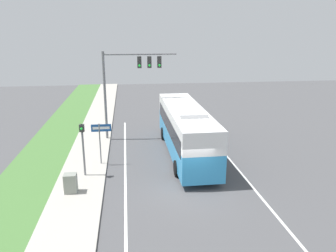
# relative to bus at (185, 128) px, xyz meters

# --- Properties ---
(ground_plane) EXTENTS (80.00, 80.00, 0.00)m
(ground_plane) POSITION_rel_bus_xyz_m (-0.72, -5.74, -1.98)
(ground_plane) COLOR #4C4C4F
(sidewalk) EXTENTS (2.80, 80.00, 0.12)m
(sidewalk) POSITION_rel_bus_xyz_m (-6.92, -5.74, -1.92)
(sidewalk) COLOR #ADA89E
(sidewalk) RESTS_ON ground_plane
(grass_verge) EXTENTS (3.60, 80.00, 0.10)m
(grass_verge) POSITION_rel_bus_xyz_m (-10.12, -5.74, -1.93)
(grass_verge) COLOR #477538
(grass_verge) RESTS_ON ground_plane
(lane_divider_near) EXTENTS (0.14, 30.00, 0.01)m
(lane_divider_near) POSITION_rel_bus_xyz_m (-4.32, -5.74, -1.98)
(lane_divider_near) COLOR silver
(lane_divider_near) RESTS_ON ground_plane
(lane_divider_far) EXTENTS (0.14, 30.00, 0.01)m
(lane_divider_far) POSITION_rel_bus_xyz_m (2.88, -5.74, -1.98)
(lane_divider_far) COLOR silver
(lane_divider_far) RESTS_ON ground_plane
(bus) EXTENTS (2.64, 11.74, 3.64)m
(bus) POSITION_rel_bus_xyz_m (0.00, 0.00, 0.00)
(bus) COLOR #3393D1
(bus) RESTS_ON ground_plane
(signal_gantry) EXTENTS (5.83, 0.41, 7.12)m
(signal_gantry) POSITION_rel_bus_xyz_m (-3.87, 4.17, 3.21)
(signal_gantry) COLOR slate
(signal_gantry) RESTS_ON ground_plane
(pedestrian_signal) EXTENTS (0.28, 0.34, 3.33)m
(pedestrian_signal) POSITION_rel_bus_xyz_m (-6.74, -3.09, 0.26)
(pedestrian_signal) COLOR slate
(pedestrian_signal) RESTS_ON ground_plane
(street_sign) EXTENTS (1.28, 0.08, 2.86)m
(street_sign) POSITION_rel_bus_xyz_m (-5.83, -1.31, 0.05)
(street_sign) COLOR slate
(street_sign) RESTS_ON ground_plane
(utility_cabinet) EXTENTS (0.67, 0.57, 1.06)m
(utility_cabinet) POSITION_rel_bus_xyz_m (-7.25, -5.26, -1.33)
(utility_cabinet) COLOR gray
(utility_cabinet) RESTS_ON sidewalk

